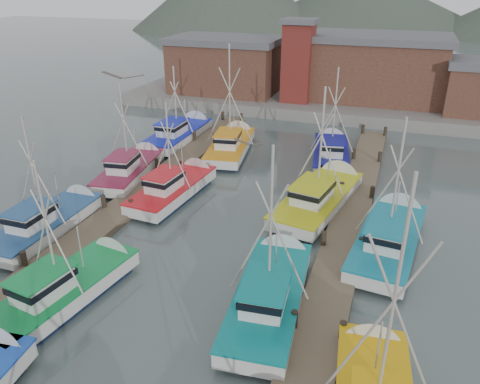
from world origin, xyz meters
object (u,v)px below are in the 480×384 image
(lookout_tower, at_px, (298,60))
(boat_4, at_px, (71,286))
(boat_12, at_px, (232,145))
(boat_8, at_px, (177,187))

(lookout_tower, xyz_separation_m, boat_4, (-2.41, -36.00, -4.87))
(lookout_tower, height_order, boat_4, lookout_tower)
(lookout_tower, bearing_deg, boat_4, -93.82)
(boat_4, bearing_deg, boat_12, 97.47)
(boat_4, distance_m, boat_12, 21.23)
(boat_12, bearing_deg, boat_4, -99.59)
(boat_4, xyz_separation_m, boat_12, (0.24, 21.23, 0.01))
(boat_8, height_order, boat_12, boat_12)
(boat_4, height_order, boat_8, boat_4)
(boat_4, relative_size, boat_8, 1.00)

